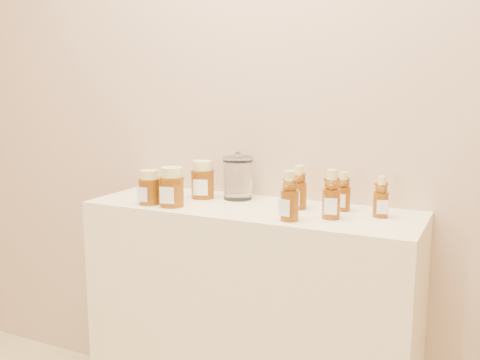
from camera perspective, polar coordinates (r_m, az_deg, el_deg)
The scene contains 11 objects.
wall_back at distance 2.05m, azimuth 3.54°, elevation 10.64°, with size 3.50×0.02×2.70m, color tan.
display_table at distance 2.06m, azimuth 1.08°, elevation -15.15°, with size 1.20×0.40×0.90m, color beige.
bear_bottle_back_left at distance 1.88m, azimuth 6.31°, elevation -0.48°, with size 0.06×0.06×0.17m, color #622F07, non-canonical shape.
bear_bottle_back_mid at distance 1.88m, azimuth 10.99°, elevation -0.92°, with size 0.05×0.05×0.15m, color #622F07, non-canonical shape.
bear_bottle_back_right at distance 1.81m, azimuth 14.81°, elevation -1.45°, with size 0.05×0.05×0.15m, color #622F07, non-canonical shape.
bear_bottle_front_left at distance 1.71m, azimuth 5.34°, elevation -1.33°, with size 0.06×0.06×0.18m, color #622F07, non-canonical shape.
bear_bottle_front_right at distance 1.75m, azimuth 9.74°, elevation -1.17°, with size 0.06×0.06×0.18m, color #622F07, non-canonical shape.
honey_jar_left at distance 1.97m, azimuth -9.66°, elevation -0.77°, with size 0.08×0.08×0.12m, color #622F07, non-canonical shape.
honey_jar_back at distance 2.06m, azimuth -4.02°, elevation 0.06°, with size 0.09×0.09×0.14m, color #622F07, non-canonical shape.
honey_jar_front at distance 1.92m, azimuth -7.29°, elevation -0.73°, with size 0.09×0.09×0.14m, color #622F07, non-canonical shape.
glass_canister at distance 2.03m, azimuth -0.23°, elevation 0.43°, with size 0.12×0.12×0.18m, color white, non-canonical shape.
Camera 1 is at (0.78, -0.15, 1.33)m, focal length 40.00 mm.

